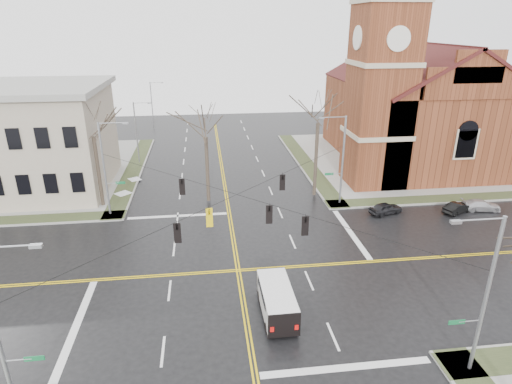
{
  "coord_description": "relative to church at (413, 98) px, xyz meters",
  "views": [
    {
      "loc": [
        -2.11,
        -27.81,
        17.44
      ],
      "look_at": [
        2.1,
        6.0,
        3.92
      ],
      "focal_mm": 30.0,
      "sensor_mm": 36.0,
      "label": 1
    }
  ],
  "objects": [
    {
      "name": "parked_car_b",
      "position": [
        -2.5,
        -16.93,
        -7.9
      ],
      "size": [
        3.44,
        2.4,
        1.07
      ],
      "primitive_type": "imported",
      "rotation": [
        0.0,
        0.0,
        2.0
      ],
      "color": "black",
      "rests_on": "ground"
    },
    {
      "name": "tree_ne",
      "position": [
        -15.33,
        -10.82,
        0.05
      ],
      "size": [
        4.0,
        4.0,
        11.72
      ],
      "color": "#352922",
      "rests_on": "ground"
    },
    {
      "name": "signal_pole_nw",
      "position": [
        -36.09,
        -13.28,
        -3.48
      ],
      "size": [
        2.75,
        0.22,
        9.0
      ],
      "color": "gray",
      "rests_on": "ground"
    },
    {
      "name": "signal_pole_ne",
      "position": [
        -13.44,
        -13.28,
        -3.48
      ],
      "size": [
        2.75,
        0.22,
        9.0
      ],
      "color": "gray",
      "rests_on": "ground"
    },
    {
      "name": "parked_car_c",
      "position": [
        0.2,
        -16.62,
        -7.9
      ],
      "size": [
        3.91,
        2.1,
        1.08
      ],
      "primitive_type": "imported",
      "rotation": [
        0.0,
        0.0,
        1.41
      ],
      "color": "#B6B6B9",
      "rests_on": "ground"
    },
    {
      "name": "road_markings",
      "position": [
        -24.76,
        -24.78,
        -8.43
      ],
      "size": [
        100.0,
        100.0,
        0.01
      ],
      "color": "gold",
      "rests_on": "ground"
    },
    {
      "name": "streetlight_north_a",
      "position": [
        -35.42,
        3.22,
        -3.97
      ],
      "size": [
        2.3,
        0.2,
        8.0
      ],
      "color": "gray",
      "rests_on": "ground"
    },
    {
      "name": "streetlight_north_b",
      "position": [
        -35.42,
        23.22,
        -3.97
      ],
      "size": [
        2.3,
        0.2,
        8.0
      ],
      "color": "gray",
      "rests_on": "ground"
    },
    {
      "name": "signal_pole_se",
      "position": [
        -13.44,
        -36.28,
        -3.48
      ],
      "size": [
        2.75,
        0.22,
        9.0
      ],
      "color": "gray",
      "rests_on": "ground"
    },
    {
      "name": "tree_nw_near",
      "position": [
        -26.7,
        -11.07,
        -1.06
      ],
      "size": [
        4.0,
        4.0,
        10.16
      ],
      "color": "#352922",
      "rests_on": "ground"
    },
    {
      "name": "signal_pole_sw",
      "position": [
        -36.09,
        -36.28,
        -3.48
      ],
      "size": [
        2.75,
        0.22,
        9.0
      ],
      "color": "gray",
      "rests_on": "ground"
    },
    {
      "name": "sidewalks",
      "position": [
        -24.76,
        -24.78,
        -8.36
      ],
      "size": [
        80.0,
        80.0,
        0.17
      ],
      "color": "gray",
      "rests_on": "ground"
    },
    {
      "name": "span_wires",
      "position": [
        -24.76,
        -24.78,
        -2.23
      ],
      "size": [
        23.02,
        23.02,
        0.03
      ],
      "color": "black",
      "rests_on": "ground"
    },
    {
      "name": "civic_building_a",
      "position": [
        -46.76,
        -4.78,
        -2.93
      ],
      "size": [
        18.0,
        14.0,
        11.0
      ],
      "primitive_type": "cube",
      "color": "tan",
      "rests_on": "ground"
    },
    {
      "name": "cargo_van",
      "position": [
        -22.77,
        -30.11,
        -7.31
      ],
      "size": [
        1.98,
        5.03,
        1.9
      ],
      "rotation": [
        0.0,
        0.0,
        0.01
      ],
      "color": "white",
      "rests_on": "ground"
    },
    {
      "name": "tree_nw_far",
      "position": [
        -37.42,
        -10.88,
        -0.74
      ],
      "size": [
        4.0,
        4.0,
        10.62
      ],
      "color": "#352922",
      "rests_on": "ground"
    },
    {
      "name": "parked_car_a",
      "position": [
        -9.57,
        -16.26,
        -7.86
      ],
      "size": [
        3.59,
        2.23,
        1.14
      ],
      "primitive_type": "imported",
      "rotation": [
        0.0,
        0.0,
        1.85
      ],
      "color": "black",
      "rests_on": "ground"
    },
    {
      "name": "church",
      "position": [
        0.0,
        0.0,
        0.0
      ],
      "size": [
        24.28,
        27.48,
        27.5
      ],
      "color": "#602E19",
      "rests_on": "ground"
    },
    {
      "name": "ground",
      "position": [
        -24.76,
        -24.78,
        -8.43
      ],
      "size": [
        120.0,
        120.0,
        0.0
      ],
      "primitive_type": "plane",
      "color": "black",
      "rests_on": "ground"
    },
    {
      "name": "traffic_signals",
      "position": [
        -24.76,
        -25.45,
        -2.98
      ],
      "size": [
        8.21,
        8.26,
        1.3
      ],
      "color": "black",
      "rests_on": "ground"
    }
  ]
}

